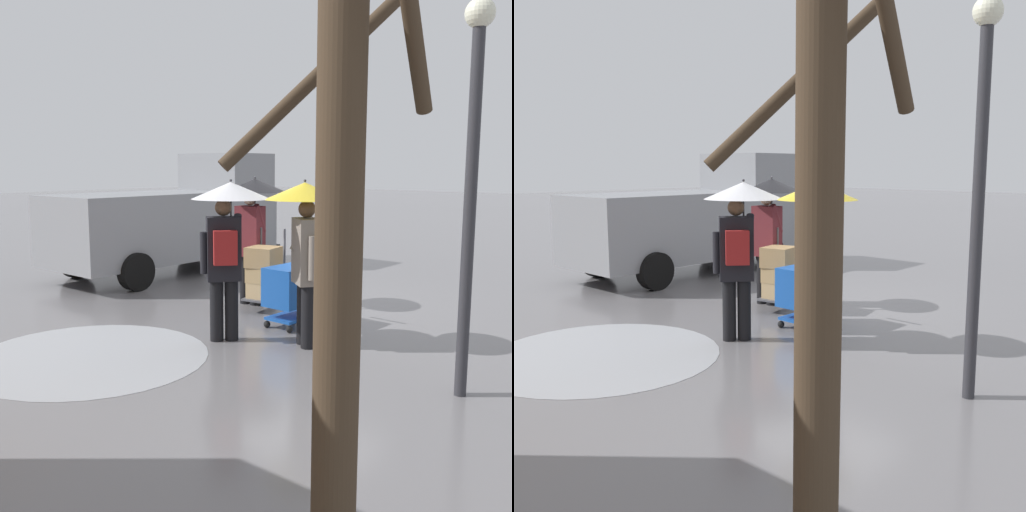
# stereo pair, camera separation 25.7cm
# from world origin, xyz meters

# --- Properties ---
(ground_plane) EXTENTS (90.00, 90.00, 0.00)m
(ground_plane) POSITION_xyz_m (0.00, 0.00, 0.00)
(ground_plane) COLOR slate
(slush_patch_near_cluster) EXTENTS (1.58, 1.58, 0.01)m
(slush_patch_near_cluster) POSITION_xyz_m (2.28, -2.07, 0.00)
(slush_patch_near_cluster) COLOR #999BA0
(slush_patch_near_cluster) RESTS_ON ground
(slush_patch_under_van) EXTENTS (2.91, 2.91, 0.01)m
(slush_patch_under_van) POSITION_xyz_m (0.28, 3.76, 0.00)
(slush_patch_under_van) COLOR #999BA0
(slush_patch_under_van) RESTS_ON ground
(cargo_van_parked_right) EXTENTS (2.31, 5.39, 2.60)m
(cargo_van_parked_right) POSITION_xyz_m (4.08, -0.87, 1.18)
(cargo_van_parked_right) COLOR gray
(cargo_van_parked_right) RESTS_ON ground
(shopping_cart_vendor) EXTENTS (0.58, 0.82, 1.02)m
(shopping_cart_vendor) POSITION_xyz_m (-0.68, 1.00, 0.57)
(shopping_cart_vendor) COLOR #1951B2
(shopping_cart_vendor) RESTS_ON ground
(hand_dolly_boxes) EXTENTS (0.63, 0.78, 1.32)m
(hand_dolly_boxes) POSITION_xyz_m (0.23, 0.58, 0.62)
(hand_dolly_boxes) COLOR #515156
(hand_dolly_boxes) RESTS_ON ground
(pedestrian_pink_side) EXTENTS (1.04, 1.04, 2.15)m
(pedestrian_pink_side) POSITION_xyz_m (0.67, 0.36, 1.58)
(pedestrian_pink_side) COLOR black
(pedestrian_pink_side) RESTS_ON ground
(pedestrian_black_side) EXTENTS (1.04, 1.04, 2.15)m
(pedestrian_black_side) POSITION_xyz_m (-1.38, 1.60, 1.57)
(pedestrian_black_side) COLOR black
(pedestrian_black_side) RESTS_ON ground
(pedestrian_white_side) EXTENTS (1.04, 1.04, 2.15)m
(pedestrian_white_side) POSITION_xyz_m (-0.50, 2.13, 1.57)
(pedestrian_white_side) COLOR black
(pedestrian_white_side) RESTS_ON ground
(bare_tree_near) EXTENTS (1.16, 1.04, 4.54)m
(bare_tree_near) POSITION_xyz_m (-4.30, 5.20, 2.17)
(bare_tree_near) COLOR #423323
(bare_tree_near) RESTS_ON ground
(street_lamp) EXTENTS (0.28, 0.28, 3.86)m
(street_lamp) POSITION_xyz_m (-3.62, 1.94, 2.37)
(street_lamp) COLOR #2D2D33
(street_lamp) RESTS_ON ground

